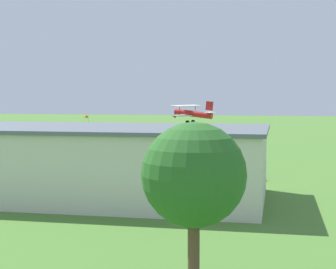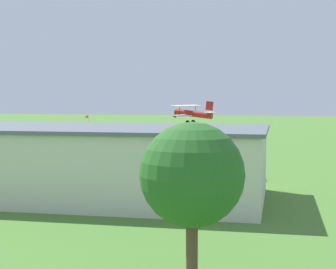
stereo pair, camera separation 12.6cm
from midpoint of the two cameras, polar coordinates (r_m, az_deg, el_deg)
ground_plane at (r=86.32m, az=1.98°, el=-2.45°), size 400.00×400.00×0.00m
hangar at (r=52.39m, az=-8.76°, el=-2.88°), size 34.68×16.29×6.90m
biplane at (r=79.42m, az=2.45°, el=2.33°), size 7.03×8.50×3.47m
car_blue at (r=64.41m, az=8.79°, el=-3.94°), size 2.41×4.25×1.63m
car_yellow at (r=74.08m, az=-15.62°, el=-3.03°), size 2.28×4.76×1.55m
person_beside_truck at (r=72.25m, az=-10.85°, el=-3.17°), size 0.45×0.45×1.56m
person_walking_on_apron at (r=70.98m, az=-4.77°, el=-3.18°), size 0.46×0.46×1.68m
person_at_fence_line at (r=72.26m, az=-1.48°, el=-3.06°), size 0.46×0.46×1.62m
person_crossing_taxiway at (r=72.06m, az=-6.86°, el=-3.11°), size 0.53×0.53×1.62m
tree_near_perimeter_road at (r=24.69m, az=2.63°, el=-4.39°), size 4.88×4.88×8.58m
windsock at (r=109.23m, az=-8.82°, el=1.67°), size 1.46×1.27×6.07m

